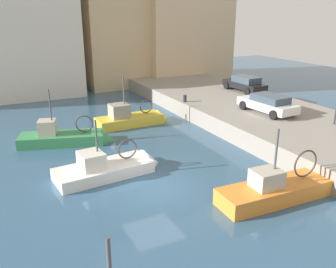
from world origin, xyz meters
The scene contains 10 objects.
water_surface centered at (0.00, 0.00, 0.00)m, with size 80.00×80.00×0.00m, color #335675.
quay_wall centered at (11.50, 0.00, 0.60)m, with size 9.00×56.00×1.20m, color gray.
fishing_boat_white centered at (-1.27, 2.31, 0.11)m, with size 5.87×2.45×3.94m.
fishing_boat_yellow centered at (2.91, 9.83, 0.15)m, with size 5.74×2.10×4.49m.
fishing_boat_orange centered at (4.82, -3.59, 0.11)m, with size 6.44×2.05×4.15m.
fishing_boat_green centered at (-2.35, 7.90, 0.11)m, with size 6.23×3.41×4.38m.
parked_car_white centered at (11.03, 4.59, 1.88)m, with size 2.23×4.50×1.30m.
parked_car_black centered at (14.07, 11.09, 1.90)m, with size 2.02×4.33×1.36m.
mooring_bollard_mid centered at (7.35, 10.00, 1.48)m, with size 0.28×0.28×0.55m, color #2D2D33.
waterfront_building_east_mid centered at (14.75, 25.02, 8.35)m, with size 10.35×9.27×16.67m.
Camera 1 is at (-6.40, -14.43, 8.14)m, focal length 38.81 mm.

